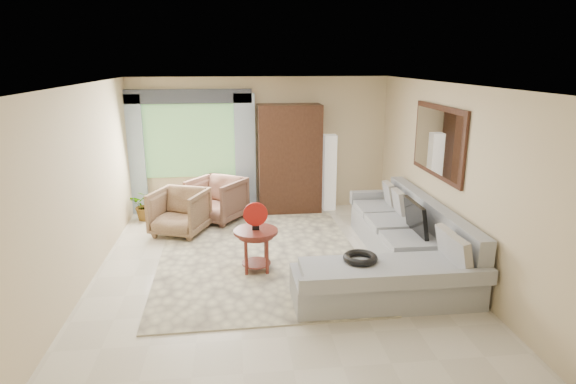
{
  "coord_description": "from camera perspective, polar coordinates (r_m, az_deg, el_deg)",
  "views": [
    {
      "loc": [
        -0.51,
        -6.34,
        2.91
      ],
      "look_at": [
        0.25,
        0.35,
        1.05
      ],
      "focal_mm": 30.0,
      "sensor_mm": 36.0,
      "label": 1
    }
  ],
  "objects": [
    {
      "name": "window",
      "position": [
        9.47,
        -11.55,
        5.95
      ],
      "size": [
        1.8,
        0.04,
        1.4
      ],
      "primitive_type": "cube",
      "color": "#669E59",
      "rests_on": "wall_back"
    },
    {
      "name": "valance",
      "position": [
        9.3,
        -11.86,
        11.05
      ],
      "size": [
        2.4,
        0.12,
        0.26
      ],
      "primitive_type": "cube",
      "color": "#1E232D",
      "rests_on": "wall_back"
    },
    {
      "name": "armchair_right",
      "position": [
        9.0,
        -8.42,
        -0.89
      ],
      "size": [
        1.22,
        1.23,
        0.81
      ],
      "primitive_type": "imported",
      "rotation": [
        0.0,
        0.0,
        -0.6
      ],
      "color": "brown",
      "rests_on": "ground"
    },
    {
      "name": "red_disc",
      "position": [
        6.65,
        -3.88,
        -2.64
      ],
      "size": [
        0.34,
        0.04,
        0.34
      ],
      "primitive_type": "cylinder",
      "rotation": [
        1.57,
        0.0,
        -0.04
      ],
      "color": "#A41610",
      "rests_on": "coffee_table"
    },
    {
      "name": "potted_plant",
      "position": [
        9.36,
        -16.49,
        -1.47
      ],
      "size": [
        0.62,
        0.58,
        0.58
      ],
      "primitive_type": "imported",
      "rotation": [
        0.0,
        0.0,
        -0.27
      ],
      "color": "#999999",
      "rests_on": "ground"
    },
    {
      "name": "tv_screen",
      "position": [
        7.14,
        14.9,
        -2.97
      ],
      "size": [
        0.14,
        0.74,
        0.48
      ],
      "primitive_type": "cube",
      "rotation": [
        0.0,
        -0.17,
        0.0
      ],
      "color": "black",
      "rests_on": "sectional_sofa"
    },
    {
      "name": "garden_hose",
      "position": [
        6.06,
        8.57,
        -7.72
      ],
      "size": [
        0.43,
        0.43,
        0.09
      ],
      "primitive_type": "torus",
      "color": "black",
      "rests_on": "sectional_sofa"
    },
    {
      "name": "area_rug",
      "position": [
        7.4,
        -3.33,
        -7.68
      ],
      "size": [
        3.08,
        4.06,
        0.02
      ],
      "primitive_type": "cube",
      "rotation": [
        0.0,
        0.0,
        0.02
      ],
      "color": "beige",
      "rests_on": "ground"
    },
    {
      "name": "curtain_right",
      "position": [
        9.39,
        -5.1,
        4.57
      ],
      "size": [
        0.4,
        0.08,
        2.3
      ],
      "primitive_type": "cube",
      "color": "#9EB7CC",
      "rests_on": "ground"
    },
    {
      "name": "curtain_left",
      "position": [
        9.58,
        -17.79,
        4.11
      ],
      "size": [
        0.4,
        0.08,
        2.3
      ],
      "primitive_type": "cube",
      "color": "#9EB7CC",
      "rests_on": "ground"
    },
    {
      "name": "armoire",
      "position": [
        9.31,
        0.19,
        3.92
      ],
      "size": [
        1.2,
        0.55,
        2.1
      ],
      "primitive_type": "cube",
      "color": "black",
      "rests_on": "ground"
    },
    {
      "name": "coffee_table",
      "position": [
        6.83,
        -3.8,
        -6.83
      ],
      "size": [
        0.62,
        0.62,
        0.62
      ],
      "rotation": [
        0.0,
        0.0,
        -0.28
      ],
      "color": "#4B1A14",
      "rests_on": "ground"
    },
    {
      "name": "ground",
      "position": [
        7.0,
        -1.73,
        -9.15
      ],
      "size": [
        6.0,
        6.0,
        0.0
      ],
      "primitive_type": "plane",
      "color": "silver",
      "rests_on": "ground"
    },
    {
      "name": "wall_mirror",
      "position": [
        7.42,
        17.34,
        5.74
      ],
      "size": [
        0.05,
        1.7,
        1.05
      ],
      "color": "black",
      "rests_on": "wall_right"
    },
    {
      "name": "armchair_left",
      "position": [
        8.44,
        -12.73,
        -2.33
      ],
      "size": [
        1.09,
        1.11,
        0.78
      ],
      "primitive_type": "imported",
      "rotation": [
        0.0,
        0.0,
        -0.38
      ],
      "color": "#8D734D",
      "rests_on": "ground"
    },
    {
      "name": "floor_lamp",
      "position": [
        9.56,
        4.92,
        2.32
      ],
      "size": [
        0.24,
        0.24,
        1.5
      ],
      "primitive_type": "cube",
      "color": "silver",
      "rests_on": "ground"
    },
    {
      "name": "sectional_sofa",
      "position": [
        7.08,
        13.0,
        -6.75
      ],
      "size": [
        2.3,
        3.46,
        0.9
      ],
      "color": "#9B9FA3",
      "rests_on": "ground"
    }
  ]
}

